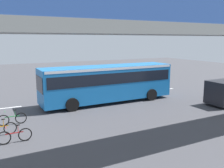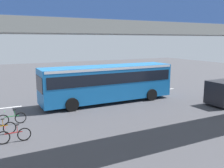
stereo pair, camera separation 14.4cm
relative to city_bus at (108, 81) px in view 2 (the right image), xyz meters
The scene contains 12 objects.
ground 1.89m from the city_bus, 164.78° to the left, with size 80.00×80.00×0.00m, color #424247.
city_bus is the anchor object (origin of this frame).
bicycle_red 9.96m from the city_bus, 33.41° to the left, with size 1.77×0.44×0.96m.
bicycle_green 8.49m from the city_bus, 16.40° to the left, with size 1.77×0.44×0.96m.
bicycle_orange 9.82m from the city_bus, 24.53° to the left, with size 1.77×0.44×0.96m.
traffic_sign 4.02m from the city_bus, 41.02° to the right, with size 0.08×0.60×2.80m.
lane_dash_leftmost 8.59m from the city_bus, 165.97° to the right, with size 2.00×0.20×0.01m, color silver.
lane_dash_left 4.97m from the city_bus, 153.80° to the right, with size 2.00×0.20×0.01m, color silver.
lane_dash_centre 2.77m from the city_bus, 93.66° to the right, with size 2.00×0.20×0.01m, color silver.
lane_dash_right 4.76m from the city_bus, 27.70° to the right, with size 2.00×0.20×0.01m, color silver.
lane_dash_rightmost 8.34m from the city_bus, 14.48° to the right, with size 2.00×0.20×0.01m, color silver.
pedestrian_overpass 9.96m from the city_bus, 90.80° to the left, with size 25.65×2.60×7.15m.
Camera 2 is at (9.40, 18.64, 5.34)m, focal length 39.59 mm.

